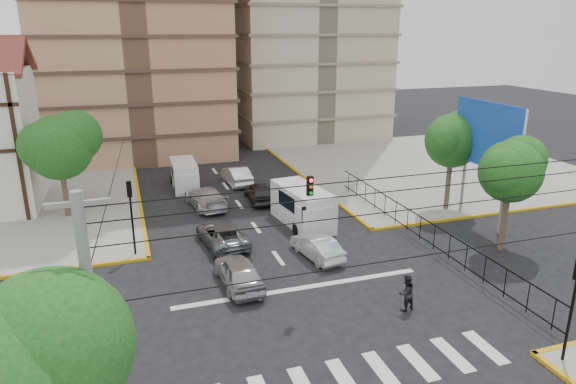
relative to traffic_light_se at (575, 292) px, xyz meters
name	(u,v)px	position (x,y,z in m)	size (l,w,h in m)	color
ground	(308,299)	(-7.80, 7.80, -3.11)	(160.00, 160.00, 0.00)	black
sidewalk_ne	(431,166)	(12.20, 27.80, -3.04)	(26.00, 26.00, 0.15)	gray
crosswalk_stripes	(363,374)	(-7.80, 1.80, -3.11)	(12.00, 2.40, 0.01)	silver
stop_line	(300,288)	(-7.80, 9.00, -3.11)	(13.00, 0.40, 0.01)	silver
park_fence	(419,242)	(1.20, 12.30, -3.11)	(0.10, 22.50, 1.66)	black
billboard	(488,137)	(6.65, 13.80, 2.89)	(0.36, 6.20, 8.10)	slate
tree_sw_near	(2,382)	(-18.70, -2.19, 2.16)	(5.63, 4.60, 7.57)	#473828
tree_park_a	(512,168)	(5.28, 9.81, 1.90)	(4.41, 3.60, 6.83)	#473828
tree_park_c	(453,138)	(6.29, 16.81, 2.22)	(4.65, 3.80, 7.25)	#473828
tree_tudor	(60,144)	(-19.70, 23.81, 2.11)	(5.39, 4.40, 7.43)	#473828
traffic_light_se	(575,292)	(0.00, 0.00, 0.00)	(0.28, 0.22, 4.40)	black
traffic_light_nw	(131,206)	(-15.60, 15.60, 0.00)	(0.28, 0.22, 4.40)	black
traffic_light_hanging	(327,197)	(-7.80, 5.76, 2.79)	(18.00, 9.12, 0.92)	black
utility_pole_sw	(98,359)	(-16.80, -1.20, 1.65)	(1.40, 0.28, 9.00)	slate
van_right_lane	(304,208)	(-4.64, 17.19, -1.87)	(2.91, 5.91, 2.55)	silver
van_left_lane	(185,176)	(-11.10, 28.21, -2.05)	(2.06, 4.91, 2.19)	silver
car_silver_front_left	(239,272)	(-10.70, 10.25, -2.34)	(1.82, 4.53, 1.54)	#A1A2A6
car_white_front_right	(317,247)	(-5.65, 12.20, -2.44)	(1.41, 4.05, 1.34)	silver
car_grey_mid_left	(222,234)	(-10.48, 15.67, -2.42)	(2.29, 4.97, 1.38)	slate
car_silver_rear_left	(205,197)	(-10.27, 22.99, -2.35)	(2.12, 5.22, 1.51)	silver
car_darkgrey_mid_right	(259,192)	(-6.14, 23.01, -2.35)	(1.80, 4.47, 1.52)	#28272A
car_white_rear_right	(237,175)	(-6.77, 28.06, -2.35)	(1.62, 4.63, 1.53)	white
pedestrian_crosswalk	(406,293)	(-3.83, 5.48, -2.22)	(0.87, 0.68, 1.79)	black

